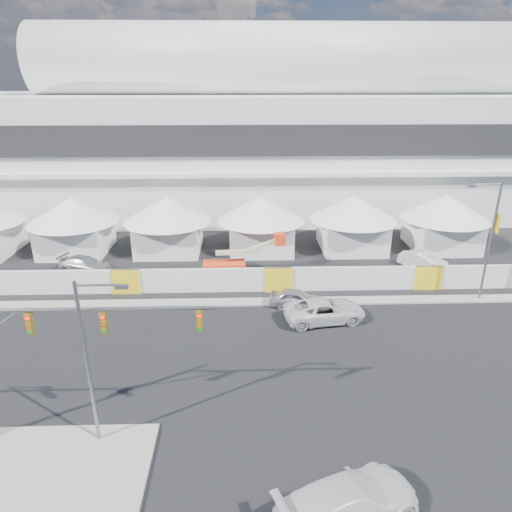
{
  "coord_description": "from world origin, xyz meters",
  "views": [
    {
      "loc": [
        3.2,
        -18.41,
        16.01
      ],
      "look_at": [
        4.08,
        10.0,
        4.79
      ],
      "focal_mm": 32.0,
      "sensor_mm": 36.0,
      "label": 1
    }
  ],
  "objects_px": {
    "pickup_near": "(349,501)",
    "lot_car_c": "(85,264)",
    "pickup_curb": "(325,310)",
    "streetlight_median": "(91,354)",
    "streetlight_curb": "(489,234)",
    "sedan_silver": "(297,299)",
    "lot_car_a": "(423,261)",
    "traffic_mast": "(24,358)",
    "boom_lift": "(232,264)"
  },
  "relations": [
    {
      "from": "pickup_near",
      "to": "lot_car_c",
      "type": "height_order",
      "value": "pickup_near"
    },
    {
      "from": "pickup_curb",
      "to": "streetlight_median",
      "type": "distance_m",
      "value": 17.01
    },
    {
      "from": "lot_car_c",
      "to": "streetlight_curb",
      "type": "bearing_deg",
      "value": -82.95
    },
    {
      "from": "pickup_curb",
      "to": "streetlight_median",
      "type": "height_order",
      "value": "streetlight_median"
    },
    {
      "from": "sedan_silver",
      "to": "pickup_curb",
      "type": "height_order",
      "value": "pickup_curb"
    },
    {
      "from": "lot_car_a",
      "to": "streetlight_curb",
      "type": "height_order",
      "value": "streetlight_curb"
    },
    {
      "from": "traffic_mast",
      "to": "streetlight_curb",
      "type": "xyz_separation_m",
      "value": [
        27.69,
        13.5,
        0.9
      ]
    },
    {
      "from": "sedan_silver",
      "to": "pickup_near",
      "type": "xyz_separation_m",
      "value": [
        -0.03,
        -17.42,
        0.17
      ]
    },
    {
      "from": "streetlight_median",
      "to": "sedan_silver",
      "type": "bearing_deg",
      "value": 50.92
    },
    {
      "from": "boom_lift",
      "to": "pickup_near",
      "type": "bearing_deg",
      "value": -81.81
    },
    {
      "from": "sedan_silver",
      "to": "streetlight_curb",
      "type": "distance_m",
      "value": 14.74
    },
    {
      "from": "pickup_curb",
      "to": "pickup_near",
      "type": "distance_m",
      "value": 15.44
    },
    {
      "from": "pickup_near",
      "to": "streetlight_curb",
      "type": "relative_size",
      "value": 0.64
    },
    {
      "from": "lot_car_c",
      "to": "lot_car_a",
      "type": "bearing_deg",
      "value": -71.75
    },
    {
      "from": "pickup_near",
      "to": "lot_car_c",
      "type": "xyz_separation_m",
      "value": [
        -17.8,
        24.6,
        -0.17
      ]
    },
    {
      "from": "pickup_near",
      "to": "streetlight_median",
      "type": "bearing_deg",
      "value": 46.39
    },
    {
      "from": "pickup_curb",
      "to": "pickup_near",
      "type": "bearing_deg",
      "value": 164.58
    },
    {
      "from": "lot_car_c",
      "to": "streetlight_curb",
      "type": "height_order",
      "value": "streetlight_curb"
    },
    {
      "from": "pickup_curb",
      "to": "sedan_silver",
      "type": "bearing_deg",
      "value": 30.13
    },
    {
      "from": "streetlight_curb",
      "to": "boom_lift",
      "type": "distance_m",
      "value": 20.13
    },
    {
      "from": "lot_car_c",
      "to": "traffic_mast",
      "type": "bearing_deg",
      "value": -149.94
    },
    {
      "from": "pickup_curb",
      "to": "lot_car_a",
      "type": "height_order",
      "value": "pickup_curb"
    },
    {
      "from": "lot_car_a",
      "to": "streetlight_median",
      "type": "distance_m",
      "value": 30.67
    },
    {
      "from": "pickup_curb",
      "to": "traffic_mast",
      "type": "xyz_separation_m",
      "value": [
        -15.42,
        -10.63,
        3.64
      ]
    },
    {
      "from": "sedan_silver",
      "to": "pickup_near",
      "type": "bearing_deg",
      "value": -166.67
    },
    {
      "from": "pickup_near",
      "to": "boom_lift",
      "type": "bearing_deg",
      "value": -9.69
    },
    {
      "from": "traffic_mast",
      "to": "boom_lift",
      "type": "relative_size",
      "value": 1.59
    },
    {
      "from": "lot_car_a",
      "to": "pickup_curb",
      "type": "bearing_deg",
      "value": 171.11
    },
    {
      "from": "streetlight_median",
      "to": "boom_lift",
      "type": "height_order",
      "value": "streetlight_median"
    },
    {
      "from": "lot_car_c",
      "to": "streetlight_median",
      "type": "distance_m",
      "value": 21.9
    },
    {
      "from": "streetlight_median",
      "to": "streetlight_curb",
      "type": "bearing_deg",
      "value": 29.43
    },
    {
      "from": "pickup_near",
      "to": "traffic_mast",
      "type": "distance_m",
      "value": 14.92
    },
    {
      "from": "lot_car_a",
      "to": "boom_lift",
      "type": "relative_size",
      "value": 0.59
    },
    {
      "from": "traffic_mast",
      "to": "boom_lift",
      "type": "bearing_deg",
      "value": 65.06
    },
    {
      "from": "lot_car_c",
      "to": "sedan_silver",
      "type": "bearing_deg",
      "value": -93.52
    },
    {
      "from": "lot_car_c",
      "to": "boom_lift",
      "type": "bearing_deg",
      "value": -75.84
    },
    {
      "from": "streetlight_median",
      "to": "boom_lift",
      "type": "bearing_deg",
      "value": 73.54
    },
    {
      "from": "pickup_curb",
      "to": "lot_car_a",
      "type": "xyz_separation_m",
      "value": [
        10.4,
        9.17,
        -0.09
      ]
    },
    {
      "from": "streetlight_median",
      "to": "traffic_mast",
      "type": "bearing_deg",
      "value": 173.05
    },
    {
      "from": "pickup_near",
      "to": "traffic_mast",
      "type": "xyz_separation_m",
      "value": [
        -13.7,
        4.71,
        3.58
      ]
    },
    {
      "from": "traffic_mast",
      "to": "lot_car_a",
      "type": "bearing_deg",
      "value": 37.49
    },
    {
      "from": "pickup_curb",
      "to": "streetlight_curb",
      "type": "height_order",
      "value": "streetlight_curb"
    },
    {
      "from": "pickup_near",
      "to": "traffic_mast",
      "type": "relative_size",
      "value": 0.52
    },
    {
      "from": "lot_car_c",
      "to": "boom_lift",
      "type": "height_order",
      "value": "boom_lift"
    },
    {
      "from": "lot_car_a",
      "to": "lot_car_c",
      "type": "bearing_deg",
      "value": 129.55
    },
    {
      "from": "sedan_silver",
      "to": "boom_lift",
      "type": "relative_size",
      "value": 0.56
    },
    {
      "from": "pickup_near",
      "to": "boom_lift",
      "type": "height_order",
      "value": "boom_lift"
    },
    {
      "from": "sedan_silver",
      "to": "pickup_curb",
      "type": "xyz_separation_m",
      "value": [
        1.69,
        -2.08,
        0.11
      ]
    },
    {
      "from": "boom_lift",
      "to": "streetlight_median",
      "type": "bearing_deg",
      "value": -109.98
    },
    {
      "from": "boom_lift",
      "to": "traffic_mast",
      "type": "bearing_deg",
      "value": -118.45
    }
  ]
}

